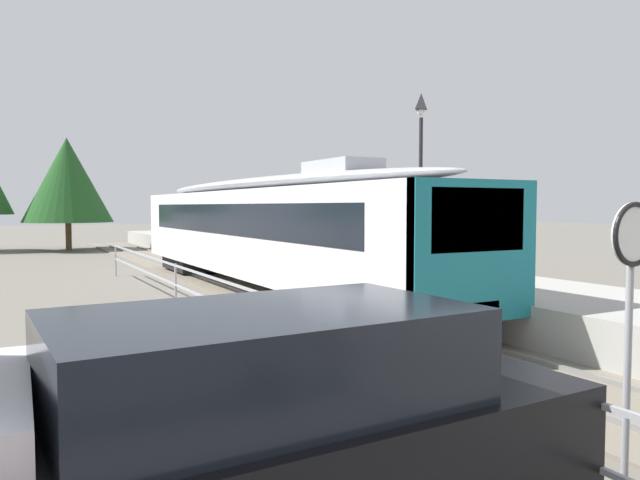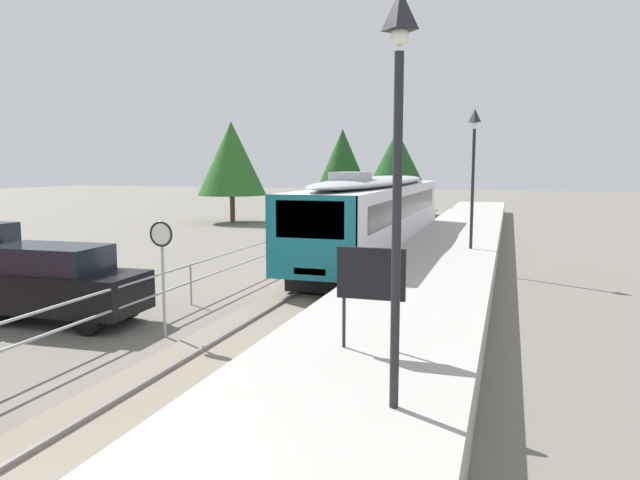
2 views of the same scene
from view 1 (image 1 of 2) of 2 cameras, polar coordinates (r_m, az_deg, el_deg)
The scene contains 9 objects.
ground_plane at distance 17.50m, azimuth -13.37°, elevation -5.95°, with size 160.00×160.00×0.00m, color #6B665B.
track_rails at distance 18.49m, azimuth -4.32°, elevation -5.28°, with size 3.20×60.00×0.14m.
commuter_train at distance 18.86m, azimuth -5.10°, elevation 1.33°, with size 2.82×18.99×3.74m.
station_platform at distance 19.97m, azimuth 4.24°, elevation -3.44°, with size 3.90×60.00×0.90m, color #A8A59E.
platform_lamp_mid_platform at distance 19.11m, azimuth 9.53°, elevation 8.76°, with size 0.34×0.34×5.35m.
speed_limit_sign at distance 6.35m, azimuth 27.47°, elevation -2.90°, with size 0.61×0.10×2.81m.
carpark_fence at distance 8.10m, azimuth 3.32°, elevation -10.02°, with size 0.06×36.06×1.25m.
parked_suv_black at distance 4.59m, azimuth -3.44°, elevation -18.52°, with size 4.67×2.08×2.04m.
tree_behind_carpark at distance 40.81m, azimuth -22.82°, elevation 5.26°, with size 5.41×5.41×7.04m.
Camera 1 is at (-7.45, 5.30, 2.76)m, focal length 33.78 mm.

